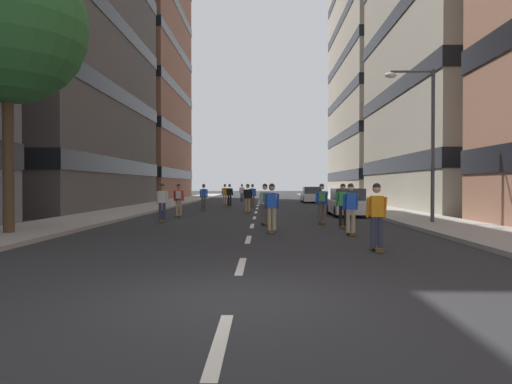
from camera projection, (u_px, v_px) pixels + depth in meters
ground_plane at (258, 206)px, 38.34m from camera, size 186.07×186.07×0.00m
sidewalk_left at (166, 204)px, 42.34m from camera, size 3.46×85.28×0.14m
sidewalk_right at (351, 204)px, 42.09m from camera, size 3.46×85.28×0.14m
lane_markings at (258, 205)px, 40.33m from camera, size 0.16×72.20×0.01m
building_left_far at (117, 53)px, 58.59m from camera, size 15.07×20.61×35.18m
building_right_far at (404, 44)px, 58.03m from camera, size 15.07×22.74×37.04m
parked_car_near at (312, 195)px, 46.52m from camera, size 1.82×4.40×1.52m
parked_car_mid at (347, 203)px, 26.76m from camera, size 1.82×4.40×1.52m
street_tree_near at (7, 25)px, 16.09m from camera, size 5.20×5.20×9.50m
streetlamp_right at (424, 128)px, 20.63m from camera, size 2.13×0.30×6.50m
skater_0 at (204, 196)px, 32.85m from camera, size 0.55×0.91×1.78m
skater_1 at (322, 201)px, 21.16m from camera, size 0.53×0.90×1.78m
skater_2 at (265, 201)px, 20.75m from camera, size 0.57×0.92×1.78m
skater_3 at (253, 195)px, 36.37m from camera, size 0.55×0.91×1.78m
skater_4 at (248, 197)px, 29.61m from camera, size 0.56×0.92×1.78m
skater_5 at (230, 194)px, 38.38m from camera, size 0.57×0.92×1.78m
skater_6 at (351, 206)px, 16.62m from camera, size 0.54×0.91×1.78m
skater_7 at (242, 192)px, 49.45m from camera, size 0.55×0.92×1.78m
skater_8 at (225, 193)px, 41.23m from camera, size 0.56×0.92×1.78m
skater_9 at (377, 213)px, 12.66m from camera, size 0.53×0.90×1.78m
skater_10 at (272, 205)px, 17.53m from camera, size 0.54×0.91×1.78m
skater_11 at (179, 198)px, 25.71m from camera, size 0.55×0.91×1.78m
skater_12 at (162, 201)px, 22.37m from camera, size 0.55×0.91×1.78m
skater_13 at (343, 204)px, 19.20m from camera, size 0.54×0.91×1.78m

